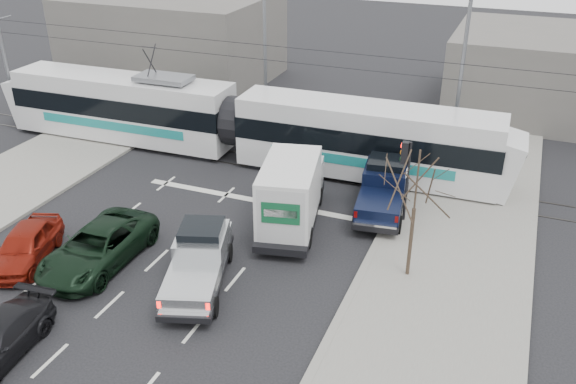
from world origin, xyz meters
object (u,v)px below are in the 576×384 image
at_px(street_lamp_near, 459,65).
at_px(green_car, 98,247).
at_px(silver_pickup, 199,258).
at_px(street_lamp_far, 262,37).
at_px(navy_pickup, 384,188).
at_px(bare_tree, 417,186).
at_px(red_car, 26,245).
at_px(tram, 236,122).
at_px(box_truck, 292,193).
at_px(traffic_signal, 406,164).

height_order(street_lamp_near, green_car, street_lamp_near).
bearing_deg(silver_pickup, street_lamp_far, 87.68).
bearing_deg(street_lamp_far, navy_pickup, -41.96).
height_order(bare_tree, street_lamp_far, street_lamp_far).
height_order(silver_pickup, navy_pickup, navy_pickup).
height_order(bare_tree, navy_pickup, bare_tree).
bearing_deg(bare_tree, green_car, -162.83).
bearing_deg(bare_tree, navy_pickup, 113.91).
bearing_deg(bare_tree, red_car, -162.57).
distance_m(green_car, red_car, 2.85).
relative_size(navy_pickup, green_car, 0.99).
bearing_deg(tram, street_lamp_far, 98.36).
bearing_deg(tram, box_truck, -48.14).
bearing_deg(navy_pickup, traffic_signal, -46.61).
distance_m(bare_tree, green_car, 12.12).
bearing_deg(silver_pickup, traffic_signal, 31.47).
height_order(box_truck, red_car, box_truck).
height_order(silver_pickup, box_truck, box_truck).
xyz_separation_m(tram, red_car, (-3.09, -12.14, -1.23)).
relative_size(tram, red_car, 6.43).
distance_m(box_truck, navy_pickup, 4.35).
relative_size(bare_tree, tram, 0.19).
height_order(tram, silver_pickup, tram).
bearing_deg(red_car, bare_tree, -1.13).
relative_size(green_car, red_car, 1.29).
xyz_separation_m(street_lamp_near, tram, (-10.53, -3.72, -3.17)).
bearing_deg(street_lamp_near, red_car, -130.64).
height_order(silver_pickup, red_car, silver_pickup).
xyz_separation_m(street_lamp_far, box_truck, (6.36, -11.48, -3.58)).
bearing_deg(navy_pickup, bare_tree, -73.29).
xyz_separation_m(street_lamp_near, navy_pickup, (-1.86, -6.67, -4.04)).
bearing_deg(navy_pickup, green_car, -144.74).
distance_m(tram, navy_pickup, 9.20).
height_order(street_lamp_far, navy_pickup, street_lamp_far).
bearing_deg(box_truck, traffic_signal, 12.38).
relative_size(street_lamp_near, navy_pickup, 1.68).
height_order(street_lamp_near, silver_pickup, street_lamp_near).
bearing_deg(silver_pickup, street_lamp_near, 46.68).
xyz_separation_m(traffic_signal, green_car, (-10.08, -7.46, -1.99)).
height_order(silver_pickup, green_car, silver_pickup).
distance_m(traffic_signal, red_car, 15.40).
bearing_deg(traffic_signal, silver_pickup, -130.21).
bearing_deg(street_lamp_near, box_truck, -118.47).
distance_m(tram, silver_pickup, 11.47).
distance_m(street_lamp_far, tram, 6.61).
bearing_deg(street_lamp_far, street_lamp_near, -9.87).
bearing_deg(green_car, silver_pickup, 5.22).
bearing_deg(red_car, box_truck, 18.42).
distance_m(street_lamp_near, silver_pickup, 16.54).
bearing_deg(traffic_signal, tram, 158.68).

